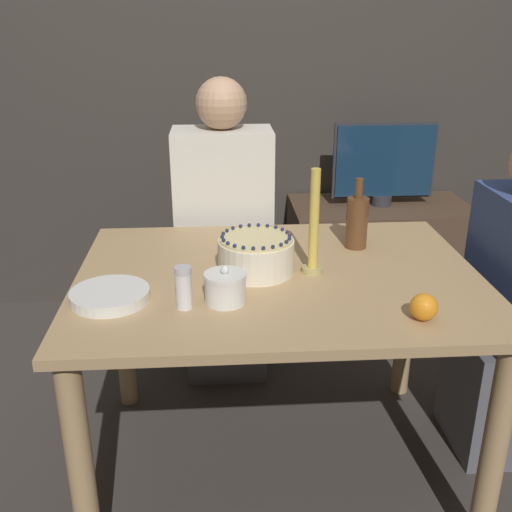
# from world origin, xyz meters

# --- Properties ---
(ground_plane) EXTENTS (12.00, 12.00, 0.00)m
(ground_plane) POSITION_xyz_m (0.00, 0.00, 0.00)
(ground_plane) COLOR #3D3833
(wall_behind) EXTENTS (8.00, 0.05, 2.60)m
(wall_behind) POSITION_xyz_m (0.00, 1.40, 1.30)
(wall_behind) COLOR #38332D
(wall_behind) RESTS_ON ground_plane
(dining_table) EXTENTS (1.26, 0.93, 0.74)m
(dining_table) POSITION_xyz_m (0.00, 0.00, 0.62)
(dining_table) COLOR tan
(dining_table) RESTS_ON ground_plane
(cake) EXTENTS (0.24, 0.24, 0.13)m
(cake) POSITION_xyz_m (-0.07, 0.02, 0.79)
(cake) COLOR #EFE5CC
(cake) RESTS_ON dining_table
(sugar_bowl) EXTENTS (0.12, 0.12, 0.11)m
(sugar_bowl) POSITION_xyz_m (-0.17, -0.19, 0.78)
(sugar_bowl) COLOR white
(sugar_bowl) RESTS_ON dining_table
(sugar_shaker) EXTENTS (0.05, 0.05, 0.12)m
(sugar_shaker) POSITION_xyz_m (-0.28, -0.21, 0.80)
(sugar_shaker) COLOR white
(sugar_shaker) RESTS_ON dining_table
(plate_stack) EXTENTS (0.22, 0.22, 0.03)m
(plate_stack) POSITION_xyz_m (-0.49, -0.16, 0.75)
(plate_stack) COLOR white
(plate_stack) RESTS_ON dining_table
(candle) EXTENTS (0.07, 0.07, 0.33)m
(candle) POSITION_xyz_m (0.11, 0.01, 0.88)
(candle) COLOR tan
(candle) RESTS_ON dining_table
(bottle) EXTENTS (0.07, 0.07, 0.25)m
(bottle) POSITION_xyz_m (0.29, 0.21, 0.83)
(bottle) COLOR brown
(bottle) RESTS_ON dining_table
(orange_fruit_0) EXTENTS (0.07, 0.07, 0.07)m
(orange_fruit_0) POSITION_xyz_m (0.35, -0.33, 0.77)
(orange_fruit_0) COLOR orange
(orange_fruit_0) RESTS_ON dining_table
(person_man_blue_shirt) EXTENTS (0.40, 0.34, 1.27)m
(person_man_blue_shirt) POSITION_xyz_m (-0.16, 0.67, 0.56)
(person_man_blue_shirt) COLOR #595960
(person_man_blue_shirt) RESTS_ON ground_plane
(side_cabinet) EXTENTS (0.89, 0.46, 0.60)m
(side_cabinet) POSITION_xyz_m (0.63, 1.12, 0.30)
(side_cabinet) COLOR #4C3828
(side_cabinet) RESTS_ON ground_plane
(tv_monitor) EXTENTS (0.50, 0.10, 0.41)m
(tv_monitor) POSITION_xyz_m (0.63, 1.13, 0.81)
(tv_monitor) COLOR #2D2D33
(tv_monitor) RESTS_ON side_cabinet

